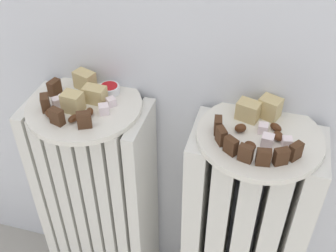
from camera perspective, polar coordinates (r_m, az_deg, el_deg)
radiator_left at (r=1.17m, az=-9.25°, el=-11.25°), size 0.29×0.16×0.68m
radiator_right at (r=1.11m, az=9.93°, el=-15.32°), size 0.29×0.16×0.68m
plate_left at (r=0.93m, az=-11.43°, el=2.66°), size 0.25×0.25×0.01m
plate_right at (r=0.85m, az=12.49°, el=-1.44°), size 0.25×0.25×0.01m
dark_cake_slice_left_0 at (r=0.96m, az=-15.33°, el=5.11°), size 0.02×0.03×0.04m
dark_cake_slice_left_1 at (r=0.92m, az=-16.52°, el=3.06°), size 0.03×0.03×0.04m
dark_cake_slice_left_2 at (r=0.88m, az=-15.04°, el=1.27°), size 0.03×0.02×0.04m
dark_cake_slice_left_3 at (r=0.85m, az=-11.44°, el=0.84°), size 0.03×0.03×0.04m
marble_cake_slice_left_0 at (r=0.90m, az=-12.96°, el=3.23°), size 0.04×0.04×0.04m
marble_cake_slice_left_1 at (r=0.92m, az=-10.02°, el=4.28°), size 0.05×0.03×0.04m
marble_cake_slice_left_2 at (r=0.97m, az=-11.36°, el=6.18°), size 0.05×0.04×0.04m
turkish_delight_left_0 at (r=0.93m, az=-15.05°, el=3.23°), size 0.03×0.03×0.02m
turkish_delight_left_1 at (r=0.89m, az=-8.81°, el=2.31°), size 0.03×0.03×0.02m
turkish_delight_left_2 at (r=0.94m, az=-14.04°, el=3.72°), size 0.03×0.03×0.02m
turkish_delight_left_3 at (r=0.91m, az=-7.83°, el=3.31°), size 0.03×0.03×0.02m
medjool_date_left_0 at (r=0.88m, az=-12.86°, el=1.02°), size 0.02×0.03×0.01m
medjool_date_left_1 at (r=0.89m, az=-10.73°, el=1.91°), size 0.02×0.03×0.02m
medjool_date_left_2 at (r=0.90m, az=-15.92°, el=1.58°), size 0.03×0.02×0.02m
jam_bowl_left at (r=0.95m, az=-8.06°, el=5.07°), size 0.05×0.05×0.02m
dark_cake_slice_right_0 at (r=0.83m, az=6.87°, el=0.09°), size 0.02×0.03×0.03m
dark_cake_slice_right_1 at (r=0.81m, az=7.32°, el=-1.36°), size 0.03×0.03×0.03m
dark_cake_slice_right_2 at (r=0.79m, az=8.63°, el=-2.71°), size 0.03×0.03×0.03m
dark_cake_slice_right_3 at (r=0.77m, az=10.62°, el=-3.73°), size 0.03×0.02×0.03m
dark_cake_slice_right_4 at (r=0.77m, az=12.98°, el=-4.21°), size 0.03×0.02×0.03m
dark_cake_slice_right_5 at (r=0.78m, az=15.27°, el=-4.07°), size 0.03×0.03×0.03m
dark_cake_slice_right_6 at (r=0.80m, az=17.10°, el=-3.35°), size 0.03×0.03×0.03m
marble_cake_slice_right_0 at (r=0.89m, az=13.81°, el=2.45°), size 0.05×0.05×0.04m
marble_cake_slice_right_1 at (r=0.87m, az=10.95°, el=2.10°), size 0.05×0.04×0.04m
turkish_delight_right_0 at (r=0.82m, az=13.52°, el=-1.92°), size 0.02×0.02×0.02m
turkish_delight_right_1 at (r=0.85m, az=12.91°, el=-0.30°), size 0.02×0.02×0.02m
turkish_delight_right_2 at (r=0.83m, az=16.02°, el=-2.11°), size 0.02×0.02×0.02m
medjool_date_right_0 at (r=0.84m, az=14.89°, el=-1.35°), size 0.03×0.03×0.02m
medjool_date_right_1 at (r=0.84m, az=9.93°, el=-0.28°), size 0.03×0.03×0.02m
medjool_date_right_2 at (r=0.81m, az=11.23°, el=-2.64°), size 0.03×0.02×0.02m
medjool_date_right_3 at (r=0.86m, az=14.60°, el=-0.17°), size 0.03×0.03×0.02m
fork at (r=0.94m, az=-13.23°, el=3.08°), size 0.03×0.10×0.00m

